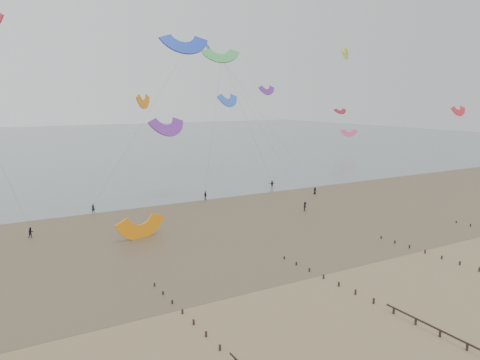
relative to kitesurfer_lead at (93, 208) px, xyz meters
name	(u,v)px	position (x,y,z in m)	size (l,w,h in m)	color
ground	(320,299)	(11.75, -50.73, -0.83)	(500.00, 500.00, 0.00)	brown
sea_and_shore	(164,228)	(7.67, -16.33, -0.82)	(500.00, 665.00, 0.03)	#475654
kitesurfer_lead	(93,208)	(0.00, 0.00, 0.00)	(0.61, 0.40, 1.66)	black
kitesurfers	(223,201)	(23.85, -6.57, 0.01)	(91.13, 23.82, 1.79)	black
grounded_kite	(142,238)	(2.52, -20.03, -0.83)	(6.97, 3.65, 5.31)	orange
kites_airborne	(44,92)	(-2.18, 35.80, 21.76)	(245.69, 106.68, 40.68)	orange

